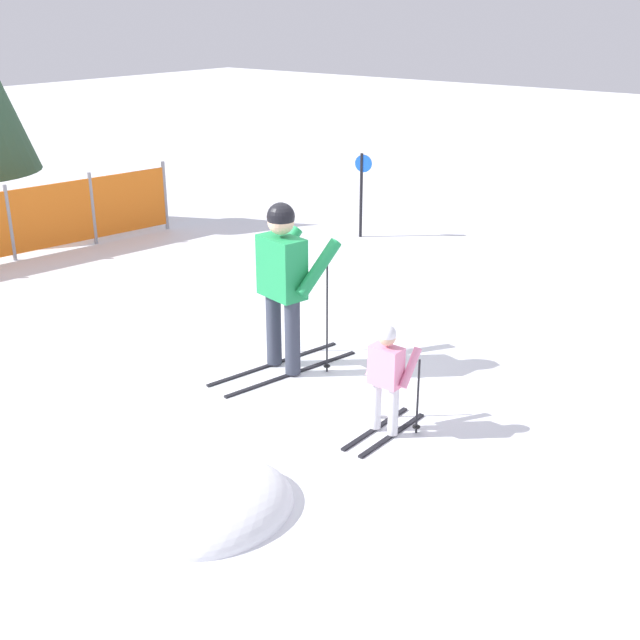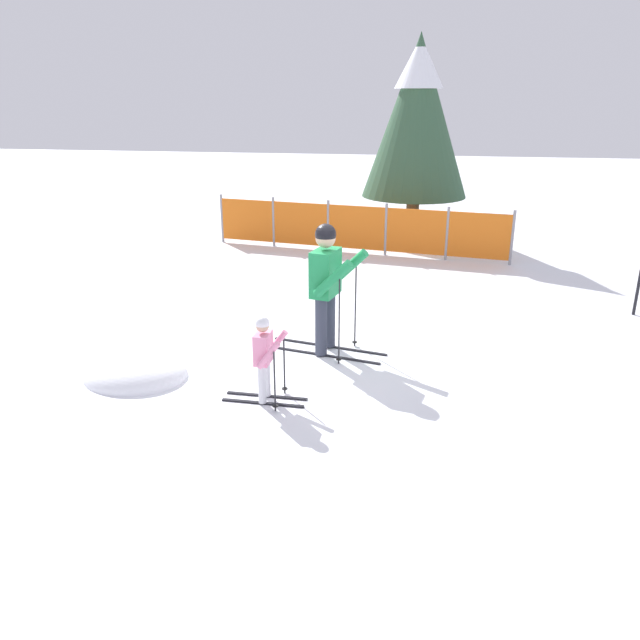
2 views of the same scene
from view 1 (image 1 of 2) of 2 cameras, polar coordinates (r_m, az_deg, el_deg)
The scene contains 5 objects.
ground_plane at distance 8.47m, azimuth -3.01°, elevation -3.60°, with size 60.00×60.00×0.00m, color white.
skier_adult at distance 8.11m, azimuth -2.59°, elevation 3.38°, with size 1.73×0.85×1.79m.
skier_child at distance 7.05m, azimuth 4.77°, elevation -3.68°, with size 0.98×0.52×1.04m.
trail_marker at distance 13.14m, azimuth 2.99°, elevation 9.51°, with size 0.10×0.27×1.37m.
snow_mound at distance 6.35m, azimuth -7.48°, elevation -13.22°, with size 1.33×1.13×0.53m, color white.
Camera 1 is at (-5.74, -5.08, 3.61)m, focal length 45.00 mm.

